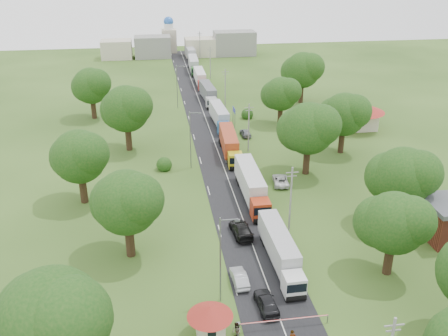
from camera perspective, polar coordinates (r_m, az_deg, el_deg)
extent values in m
plane|color=#294416|center=(71.71, 1.68, -4.54)|extent=(260.00, 260.00, 0.00)
cube|color=black|center=(89.58, -0.55, 1.49)|extent=(8.00, 200.00, 0.04)
cylinder|color=slate|center=(50.46, 1.61, -17.82)|extent=(0.20, 0.20, 1.10)
cube|color=slate|center=(50.13, 1.62, -17.40)|extent=(0.35, 0.35, 0.25)
cylinder|color=red|center=(50.98, 6.83, -16.84)|extent=(9.00, 0.12, 0.12)
cylinder|color=slate|center=(52.49, 11.76, -16.55)|extent=(0.10, 0.10, 1.00)
cube|color=beige|center=(49.73, -1.59, -17.57)|extent=(2.60, 2.60, 2.40)
cone|color=maroon|center=(48.62, -1.62, -16.07)|extent=(4.40, 4.40, 1.10)
cube|color=black|center=(49.72, -0.03, -17.26)|extent=(0.02, 1.20, 0.90)
cylinder|color=slate|center=(102.44, 1.26, 5.60)|extent=(0.12, 0.12, 4.00)
cylinder|color=slate|center=(104.69, 1.03, 6.00)|extent=(0.12, 0.12, 4.00)
cube|color=#151A95|center=(103.08, 1.15, 6.65)|extent=(0.06, 3.00, 1.00)
cube|color=silver|center=(103.08, 1.15, 6.65)|extent=(0.07, 3.10, 0.06)
cube|color=gray|center=(41.03, 18.88, -16.66)|extent=(1.60, 0.10, 0.10)
cube|color=gray|center=(41.35, 18.79, -17.19)|extent=(1.20, 0.10, 0.10)
cylinder|color=gray|center=(64.75, 7.62, -3.57)|extent=(0.24, 0.24, 9.00)
cube|color=gray|center=(63.10, 7.81, -0.50)|extent=(1.60, 0.10, 0.10)
cube|color=gray|center=(63.31, 7.78, -0.92)|extent=(1.20, 0.10, 0.10)
cylinder|color=gray|center=(89.77, 2.84, 4.58)|extent=(0.24, 0.24, 9.00)
cube|color=gray|center=(88.59, 2.88, 6.90)|extent=(1.60, 0.10, 0.10)
cube|color=gray|center=(88.74, 2.88, 6.59)|extent=(1.20, 0.10, 0.10)
cylinder|color=gray|center=(116.16, 0.14, 9.10)|extent=(0.24, 0.24, 9.00)
cube|color=gray|center=(115.25, 0.14, 10.93)|extent=(1.60, 0.10, 0.10)
cube|color=gray|center=(115.37, 0.14, 10.69)|extent=(1.20, 0.10, 0.10)
cylinder|color=gray|center=(143.17, -1.58, 11.92)|extent=(0.24, 0.24, 9.00)
cube|color=gray|center=(142.43, -1.60, 13.42)|extent=(1.60, 0.10, 0.10)
cube|color=gray|center=(142.52, -1.60, 13.22)|extent=(1.20, 0.10, 0.10)
cylinder|color=gray|center=(170.49, -2.78, 13.84)|extent=(0.24, 0.24, 9.00)
cube|color=gray|center=(169.87, -2.80, 15.10)|extent=(1.60, 0.10, 0.10)
cube|color=gray|center=(169.95, -2.80, 14.94)|extent=(1.20, 0.10, 0.10)
cylinder|color=slate|center=(51.48, -0.43, -10.56)|extent=(0.16, 0.16, 10.00)
cube|color=slate|center=(49.09, 0.60, -5.94)|extent=(1.80, 0.10, 0.10)
cube|color=slate|center=(49.28, 1.52, -6.02)|extent=(0.50, 0.22, 0.15)
cylinder|color=slate|center=(82.57, -3.87, 3.17)|extent=(0.16, 0.16, 10.00)
cube|color=slate|center=(81.11, -3.32, 6.32)|extent=(1.80, 0.10, 0.10)
cube|color=slate|center=(81.22, -2.76, 6.24)|extent=(0.50, 0.22, 0.15)
cylinder|color=slate|center=(115.92, -5.39, 9.22)|extent=(0.16, 0.16, 10.00)
cube|color=slate|center=(114.88, -5.02, 11.51)|extent=(1.80, 0.10, 0.10)
cube|color=slate|center=(114.96, -4.62, 11.46)|extent=(0.50, 0.22, 0.15)
cylinder|color=#382616|center=(60.18, 18.29, -9.83)|extent=(1.04, 1.04, 3.85)
sphere|color=#143D10|center=(57.81, 18.88, -5.96)|extent=(7.00, 7.00, 7.00)
sphere|color=#143D10|center=(57.27, 20.54, -5.65)|extent=(5.50, 5.50, 5.50)
sphere|color=#143D10|center=(58.58, 17.41, -5.90)|extent=(6.00, 6.00, 6.00)
cylinder|color=#382616|center=(70.23, 19.24, -4.70)|extent=(1.08, 1.08, 4.20)
sphere|color=#143D10|center=(68.05, 19.81, -0.90)|extent=(7.70, 7.70, 7.70)
sphere|color=#143D10|center=(67.51, 21.36, -0.57)|extent=(6.05, 6.05, 6.05)
sphere|color=#143D10|center=(68.87, 18.43, -0.91)|extent=(6.60, 6.60, 6.60)
cylinder|color=#382616|center=(82.46, 9.40, 0.82)|extent=(1.12, 1.12, 4.55)
sphere|color=#143D10|center=(80.47, 9.67, 4.48)|extent=(8.40, 8.40, 8.40)
sphere|color=#143D10|center=(79.58, 11.00, 4.84)|extent=(6.60, 6.60, 6.60)
sphere|color=#143D10|center=(81.66, 8.52, 4.40)|extent=(7.20, 7.20, 7.20)
cylinder|color=#382616|center=(92.46, 13.27, 2.96)|extent=(1.08, 1.08, 4.20)
sphere|color=#143D10|center=(90.81, 13.57, 5.98)|extent=(7.70, 7.70, 7.70)
sphere|color=#143D10|center=(90.12, 14.69, 6.28)|extent=(6.05, 6.05, 6.05)
sphere|color=#143D10|center=(91.79, 12.59, 5.90)|extent=(6.60, 6.60, 6.60)
cylinder|color=#382616|center=(105.60, 6.42, 5.97)|extent=(1.04, 1.04, 3.85)
sphere|color=#143D10|center=(104.27, 6.54, 8.42)|extent=(7.00, 7.00, 7.00)
sphere|color=#143D10|center=(103.47, 7.38, 8.69)|extent=(5.50, 5.50, 5.50)
sphere|color=#143D10|center=(105.32, 5.82, 8.32)|extent=(6.00, 6.00, 6.00)
cylinder|color=#382616|center=(121.74, 8.80, 8.43)|extent=(1.12, 1.12, 4.55)
sphere|color=#143D10|center=(120.41, 8.97, 10.99)|extent=(8.40, 8.40, 8.40)
sphere|color=#143D10|center=(119.55, 9.87, 11.28)|extent=(6.60, 6.60, 6.60)
sphere|color=#143D10|center=(121.59, 8.19, 10.87)|extent=(7.20, 7.20, 7.20)
sphere|color=#143D10|center=(42.31, -19.00, -16.05)|extent=(8.40, 8.40, 8.40)
sphere|color=#143D10|center=(40.55, -17.29, -16.13)|extent=(6.60, 6.60, 6.60)
sphere|color=#143D10|center=(44.07, -20.17, -15.42)|extent=(7.20, 7.20, 7.20)
cylinder|color=#382616|center=(61.20, -10.71, -8.13)|extent=(1.08, 1.08, 4.20)
sphere|color=#143D10|center=(58.69, -11.08, -3.88)|extent=(7.70, 7.70, 7.70)
sphere|color=#143D10|center=(57.26, -9.80, -3.58)|extent=(6.05, 6.05, 6.05)
sphere|color=#143D10|center=(60.23, -12.05, -3.79)|extent=(6.60, 6.60, 6.60)
cylinder|color=#382616|center=(75.04, -15.79, -2.35)|extent=(1.08, 1.08, 4.20)
sphere|color=#143D10|center=(73.00, -16.23, 1.27)|extent=(7.70, 7.70, 7.70)
sphere|color=#143D10|center=(71.50, -15.31, 1.61)|extent=(6.05, 6.05, 6.05)
sphere|color=#143D10|center=(74.63, -16.90, 1.23)|extent=(6.60, 6.60, 6.60)
cylinder|color=#382616|center=(92.80, -10.84, 3.37)|extent=(1.12, 1.12, 4.55)
sphere|color=#143D10|center=(91.03, -11.11, 6.65)|extent=(8.40, 8.40, 8.40)
sphere|color=#143D10|center=(89.57, -10.22, 7.04)|extent=(6.60, 6.60, 6.60)
sphere|color=#143D10|center=(92.71, -11.80, 6.52)|extent=(7.20, 7.20, 7.20)
cylinder|color=#382616|center=(112.43, -14.68, 6.54)|extent=(1.08, 1.08, 4.20)
sphere|color=#143D10|center=(111.08, -14.95, 9.06)|extent=(7.70, 7.70, 7.70)
sphere|color=#143D10|center=(109.68, -14.33, 9.39)|extent=(6.05, 6.05, 6.05)
sphere|color=#143D10|center=(112.67, -15.42, 8.93)|extent=(6.60, 6.60, 6.60)
cube|color=beige|center=(105.92, 15.02, 5.39)|extent=(7.00, 5.00, 4.00)
cone|color=maroon|center=(105.07, 15.18, 6.89)|extent=(10.08, 10.08, 1.80)
cube|color=gray|center=(174.75, -8.15, 13.55)|extent=(12.00, 8.00, 7.00)
cube|color=beige|center=(175.70, -2.77, 13.64)|extent=(10.00, 8.00, 6.00)
cube|color=gray|center=(177.12, 1.20, 14.08)|extent=(14.00, 8.00, 8.00)
cube|color=beige|center=(175.16, -12.17, 13.12)|extent=(10.00, 8.00, 6.00)
cube|color=beige|center=(182.70, -6.27, 14.25)|extent=(5.00, 5.00, 8.00)
cylinder|color=silver|center=(181.94, -6.34, 15.80)|extent=(3.20, 3.20, 2.00)
sphere|color=#2659B2|center=(181.73, -6.37, 16.30)|extent=(3.40, 3.40, 3.40)
cube|color=silver|center=(54.72, 7.98, -13.04)|extent=(2.29, 2.29, 2.34)
cube|color=black|center=(53.66, 8.34, -13.47)|extent=(2.16, 0.06, 1.03)
cube|color=slate|center=(54.47, 8.24, -14.50)|extent=(2.07, 0.28, 0.33)
cube|color=slate|center=(60.28, 6.21, -9.94)|extent=(2.33, 10.81, 0.28)
cube|color=#ABABB0|center=(59.59, 6.22, -8.44)|extent=(2.52, 11.10, 2.81)
cylinder|color=black|center=(54.68, 8.17, -14.39)|extent=(2.20, 0.94, 0.94)
cylinder|color=black|center=(55.95, 7.68, -13.34)|extent=(2.20, 0.94, 0.94)
cylinder|color=black|center=(63.06, 5.47, -8.49)|extent=(2.20, 0.94, 0.94)
cylinder|color=black|center=(64.22, 5.17, -7.83)|extent=(2.20, 0.94, 0.94)
cube|color=#AB3013|center=(68.01, 4.20, -4.74)|extent=(2.51, 2.51, 2.60)
cube|color=black|center=(66.76, 4.44, -4.98)|extent=(2.39, 0.03, 1.14)
cube|color=slate|center=(67.50, 4.39, -5.99)|extent=(2.29, 0.26, 0.36)
cube|color=slate|center=(74.70, 2.99, -2.66)|extent=(2.45, 11.98, 0.31)
cube|color=silver|center=(74.16, 2.97, -1.26)|extent=(2.66, 12.29, 3.12)
cylinder|color=black|center=(67.75, 4.35, -5.93)|extent=(2.45, 1.04, 1.04)
cylinder|color=black|center=(69.34, 4.01, -5.17)|extent=(2.45, 1.04, 1.04)
cylinder|color=black|center=(78.03, 2.46, -1.65)|extent=(2.45, 1.04, 1.04)
cylinder|color=black|center=(79.41, 2.25, -1.17)|extent=(2.45, 1.04, 1.04)
cube|color=gold|center=(83.57, 1.30, 0.91)|extent=(2.47, 2.47, 2.45)
cube|color=black|center=(82.37, 1.44, 0.81)|extent=(2.25, 0.14, 1.08)
cube|color=slate|center=(82.95, 1.42, -0.01)|extent=(2.16, 0.37, 0.34)
cube|color=slate|center=(90.12, 0.56, 2.13)|extent=(2.86, 11.36, 0.29)
cube|color=#9C361C|center=(89.75, 0.53, 3.25)|extent=(3.07, 11.66, 2.94)
cylinder|color=black|center=(83.19, 1.39, 0.03)|extent=(2.30, 0.98, 0.98)
cylinder|color=black|center=(84.78, 1.19, 0.50)|extent=(2.30, 0.98, 0.98)
cylinder|color=black|center=(93.36, 0.23, 2.76)|extent=(2.30, 0.98, 0.98)
cylinder|color=black|center=(94.71, 0.09, 3.08)|extent=(2.30, 0.98, 0.98)
cube|color=#17548C|center=(98.70, -0.02, 4.56)|extent=(2.39, 2.39, 2.38)
cube|color=black|center=(97.51, 0.08, 4.53)|extent=(2.19, 0.12, 1.05)
cube|color=slate|center=(98.00, 0.07, 3.83)|extent=(2.10, 0.35, 0.33)
cube|color=slate|center=(105.18, -0.56, 5.36)|extent=(2.69, 11.04, 0.29)
cube|color=#B0B1B5|center=(104.92, -0.59, 6.29)|extent=(2.90, 11.33, 2.86)
cylinder|color=black|center=(98.24, 0.05, 3.85)|extent=(2.24, 0.95, 0.95)
cylinder|color=black|center=(99.83, -0.10, 4.18)|extent=(2.24, 0.95, 0.95)
cylinder|color=black|center=(108.39, -0.81, 5.79)|extent=(2.24, 0.95, 0.95)
cylinder|color=black|center=(109.74, -0.91, 6.02)|extent=(2.24, 0.95, 0.95)
cube|color=#AFAFAF|center=(115.60, -1.45, 7.47)|extent=(2.44, 2.44, 2.41)
cube|color=black|center=(114.40, -1.37, 7.47)|extent=(2.21, 0.15, 1.06)
cube|color=slate|center=(114.83, -1.37, 6.86)|extent=(2.13, 0.37, 0.34)
cube|color=slate|center=(122.24, -1.84, 8.01)|extent=(2.85, 11.18, 0.29)
cube|color=#55585C|center=(122.06, -1.87, 8.83)|extent=(3.06, 11.48, 2.89)
cylinder|color=black|center=(115.07, -1.39, 6.87)|extent=(2.26, 0.96, 0.96)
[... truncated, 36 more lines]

